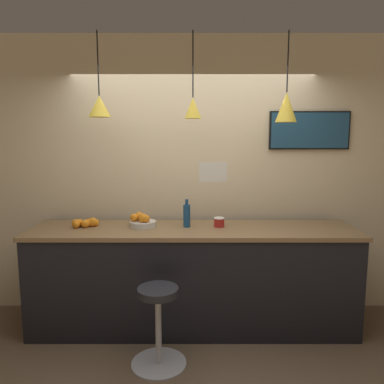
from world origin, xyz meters
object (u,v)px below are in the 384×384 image
(juice_bottle, at_px, (186,215))
(fruit_bowl, at_px, (141,221))
(mounted_tv, at_px, (308,130))
(spread_jar, at_px, (218,222))
(bar_stool, at_px, (157,319))

(juice_bottle, bearing_deg, fruit_bowl, -179.92)
(mounted_tv, bearing_deg, spread_jar, -158.88)
(fruit_bowl, height_order, spread_jar, fruit_bowl)
(bar_stool, relative_size, mounted_tv, 0.80)
(juice_bottle, xyz_separation_m, mounted_tv, (1.27, 0.37, 0.82))
(bar_stool, height_order, fruit_bowl, fruit_bowl)
(spread_jar, distance_m, mounted_tv, 1.35)
(fruit_bowl, height_order, mounted_tv, mounted_tv)
(bar_stool, bearing_deg, spread_jar, 52.24)
(juice_bottle, height_order, spread_jar, juice_bottle)
(fruit_bowl, relative_size, spread_jar, 2.47)
(spread_jar, bearing_deg, mounted_tv, 21.12)
(bar_stool, distance_m, spread_jar, 1.09)
(fruit_bowl, bearing_deg, spread_jar, 0.05)
(juice_bottle, relative_size, mounted_tv, 0.33)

